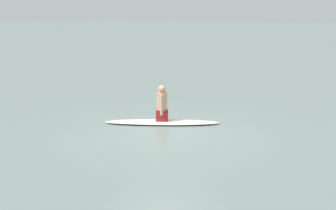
{
  "coord_description": "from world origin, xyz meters",
  "views": [
    {
      "loc": [
        9.02,
        5.97,
        3.01
      ],
      "look_at": [
        -0.66,
        -0.34,
        0.62
      ],
      "focal_mm": 46.29,
      "sensor_mm": 36.0,
      "label": 1
    }
  ],
  "objects": [
    {
      "name": "surfboard",
      "position": [
        -0.86,
        -0.67,
        0.05
      ],
      "size": [
        2.22,
        3.1,
        0.09
      ],
      "primitive_type": "ellipsoid",
      "rotation": [
        0.0,
        0.0,
        -1.03
      ],
      "color": "silver",
      "rests_on": "ground"
    },
    {
      "name": "ground_plane",
      "position": [
        0.0,
        0.0,
        0.0
      ],
      "size": [
        400.0,
        400.0,
        0.0
      ],
      "primitive_type": "plane",
      "color": "slate"
    },
    {
      "name": "person_paddler",
      "position": [
        -0.86,
        -0.67,
        0.55
      ],
      "size": [
        0.42,
        0.43,
        1.02
      ],
      "rotation": [
        0.0,
        0.0,
        -1.03
      ],
      "color": "#A51E23",
      "rests_on": "surfboard"
    }
  ]
}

